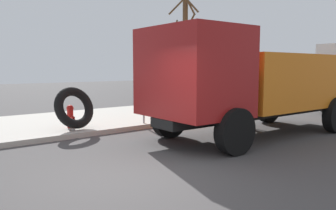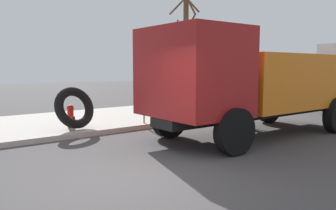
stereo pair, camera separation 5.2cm
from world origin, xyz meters
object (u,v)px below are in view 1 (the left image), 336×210
at_px(dump_truck_orange, 252,81).
at_px(loose_tire, 74,108).
at_px(bare_tree, 185,48).
at_px(stop_sign, 144,77).
at_px(fire_hydrant, 70,116).

bearing_deg(dump_truck_orange, loose_tire, 138.69).
height_order(loose_tire, bare_tree, bare_tree).
bearing_deg(stop_sign, loose_tire, 170.81).
distance_m(loose_tire, bare_tree, 7.01).
xyz_separation_m(fire_hydrant, loose_tire, (-0.00, -0.32, 0.28)).
height_order(loose_tire, dump_truck_orange, dump_truck_orange).
relative_size(stop_sign, dump_truck_orange, 0.31).
relative_size(fire_hydrant, stop_sign, 0.32).
relative_size(stop_sign, bare_tree, 0.41).
bearing_deg(loose_tire, dump_truck_orange, -41.31).
xyz_separation_m(dump_truck_orange, bare_tree, (2.35, 5.63, 1.30)).
relative_size(loose_tire, stop_sign, 0.59).
bearing_deg(stop_sign, fire_hydrant, 163.24).
bearing_deg(dump_truck_orange, stop_sign, 118.27).
height_order(fire_hydrant, loose_tire, loose_tire).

